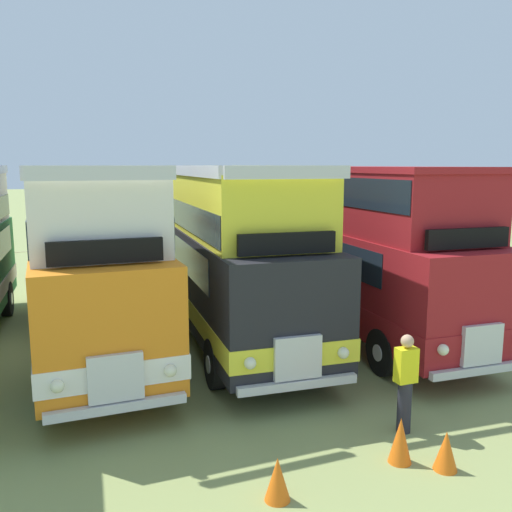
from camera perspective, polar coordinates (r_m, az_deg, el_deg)
The scene contains 9 objects.
ground_plane at distance 14.72m, azimuth -23.86°, elevation -9.26°, with size 200.00×200.00×0.00m, color #8C9956.
bus_fourth_in_row at distance 14.18m, azimuth -17.31°, elevation 0.26°, with size 2.77×10.49×4.52m.
bus_fifth_in_row at distance 14.86m, azimuth -3.45°, elevation 1.09°, with size 3.09×11.06×4.52m.
bus_sixth_in_row at distance 15.94m, azimuth 9.26°, elevation 1.97°, with size 2.93×11.50×4.49m.
cone_near_end at distance 9.09m, azimuth 14.87°, elevation -18.13°, with size 0.36×0.36×0.72m, color orange.
cone_mid_row at distance 8.01m, azimuth 2.26°, elevation -22.28°, with size 0.36×0.36×0.62m, color orange.
cone_far_end at distance 9.11m, azimuth 19.25°, elevation -18.67°, with size 0.36×0.36×0.61m, color orange.
marshal_person at distance 9.80m, azimuth 15.36°, elevation -12.65°, with size 0.36×0.24×1.73m.
rope_fence_line at distance 24.88m, azimuth -22.51°, elevation -0.17°, with size 23.90×0.08×1.05m.
Camera 1 is at (1.13, -13.96, 4.52)m, focal length 38.23 mm.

